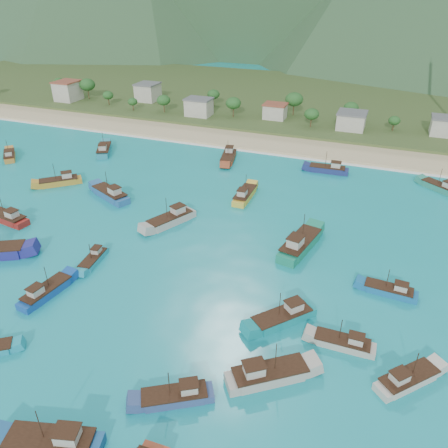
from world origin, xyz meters
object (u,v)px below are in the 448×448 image
(boat_5, at_px, (389,291))
(boat_8, at_px, (8,218))
(boat_12, at_px, (328,170))
(boat_16, at_px, (53,443))
(boat_1, at_px, (228,157))
(boat_25, at_px, (440,188))
(boat_6, at_px, (94,260))
(boat_2, at_px, (176,397))
(boat_24, at_px, (268,375))
(boat_27, at_px, (407,380))
(boat_9, at_px, (46,292))
(boat_11, at_px, (60,182))
(boat_4, at_px, (10,156))
(boat_26, at_px, (283,318))
(boat_10, at_px, (104,150))
(boat_19, at_px, (171,220))
(boat_20, at_px, (343,343))
(boat_21, at_px, (300,245))
(boat_17, at_px, (245,195))
(boat_3, at_px, (110,194))

(boat_5, bearing_deg, boat_8, 96.36)
(boat_12, relative_size, boat_16, 0.93)
(boat_1, bearing_deg, boat_25, 167.20)
(boat_1, xyz_separation_m, boat_6, (-5.49, -59.56, -0.37))
(boat_1, distance_m, boat_6, 59.81)
(boat_16, bearing_deg, boat_12, -25.23)
(boat_2, bearing_deg, boat_24, -84.57)
(boat_12, distance_m, boat_27, 73.44)
(boat_2, distance_m, boat_5, 41.12)
(boat_9, bearing_deg, boat_27, 9.97)
(boat_6, xyz_separation_m, boat_11, (-29.92, 27.18, 0.29))
(boat_24, bearing_deg, boat_4, -155.10)
(boat_5, relative_size, boat_6, 1.10)
(boat_1, distance_m, boat_26, 70.88)
(boat_4, relative_size, boat_10, 0.77)
(boat_10, distance_m, boat_12, 68.29)
(boat_27, bearing_deg, boat_24, -117.93)
(boat_27, bearing_deg, boat_1, 169.93)
(boat_11, height_order, boat_25, boat_11)
(boat_19, xyz_separation_m, boat_20, (40.87, -24.30, -0.30))
(boat_5, distance_m, boat_16, 56.18)
(boat_9, distance_m, boat_24, 40.78)
(boat_4, height_order, boat_11, boat_11)
(boat_12, bearing_deg, boat_11, 114.34)
(boat_1, height_order, boat_21, boat_21)
(boat_5, distance_m, boat_26, 20.51)
(boat_11, bearing_deg, boat_4, 27.59)
(boat_4, height_order, boat_10, boat_10)
(boat_2, height_order, boat_25, boat_25)
(boat_10, bearing_deg, boat_8, -111.71)
(boat_10, bearing_deg, boat_26, -66.01)
(boat_19, xyz_separation_m, boat_21, (29.10, -0.39, 0.19))
(boat_17, bearing_deg, boat_27, -50.91)
(boat_3, height_order, boat_24, boat_3)
(boat_11, bearing_deg, boat_6, -173.74)
(boat_21, bearing_deg, boat_24, -73.00)
(boat_4, height_order, boat_8, boat_8)
(boat_25, bearing_deg, boat_24, -160.90)
(boat_21, bearing_deg, boat_12, 103.46)
(boat_24, bearing_deg, boat_5, 113.89)
(boat_5, bearing_deg, boat_19, 83.23)
(boat_1, relative_size, boat_26, 1.16)
(boat_9, height_order, boat_11, boat_11)
(boat_21, height_order, boat_24, boat_21)
(boat_19, relative_size, boat_21, 0.86)
(boat_26, bearing_deg, boat_4, 17.70)
(boat_1, height_order, boat_5, boat_1)
(boat_6, distance_m, boat_19, 20.16)
(boat_10, distance_m, boat_17, 53.19)
(boat_6, height_order, boat_11, boat_11)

